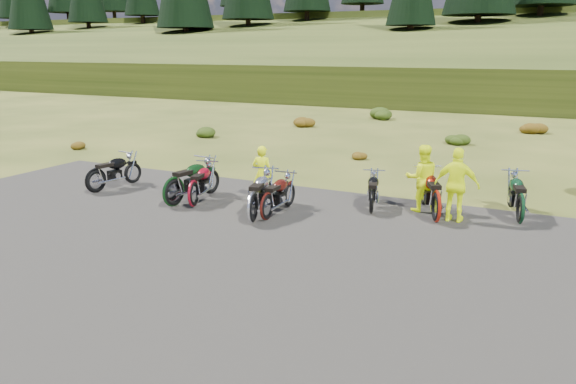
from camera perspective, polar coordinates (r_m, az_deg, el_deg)
The scene contains 22 objects.
ground at distance 14.19m, azimuth -3.86°, elevation -3.21°, with size 300.00×300.00×0.00m, color #374316.
gravel_pad at distance 12.59m, azimuth -8.43°, elevation -5.67°, with size 20.00×12.00×0.04m, color black.
hill_slope at distance 62.20m, azimuth 20.15°, elevation 9.64°, with size 300.00×46.00×3.00m, color #2B3913, non-canonical shape.
hill_plateau at distance 121.95m, azimuth 23.47°, elevation 11.29°, with size 300.00×90.00×9.17m, color #2B3913.
shrub_0 at distance 26.13m, azimuth -20.37°, elevation 4.60°, with size 0.77×0.77×0.45m, color #6C380D.
shrub_1 at distance 28.23m, azimuth -8.45°, elevation 6.18°, with size 1.03×1.03×0.61m, color #1D350D.
shrub_2 at distance 31.37m, azimuth 1.50°, elevation 7.29°, with size 1.30×1.30×0.77m, color #6C380D.
shrub_3 at distance 35.28m, azimuth 9.49°, elevation 8.03°, with size 1.56×1.56×0.92m, color #1D350D.
shrub_4 at distance 22.46m, azimuth 7.05°, elevation 3.91°, with size 0.77×0.77×0.45m, color #6C380D.
shrub_5 at distance 26.83m, azimuth 16.74°, elevation 5.30°, with size 1.03×1.03×0.61m, color #1D350D.
shrub_6 at distance 31.75m, azimuth 23.60°, elevation 6.18°, with size 1.30×1.30×0.77m, color #6C380D.
motorcycle_0 at distance 17.99m, azimuth -18.85°, elevation -0.15°, with size 2.12×0.71×1.11m, color black, non-canonical shape.
motorcycle_1 at distance 15.77m, azimuth -9.52°, elevation -1.57°, with size 2.10×0.70×1.10m, color maroon, non-canonical shape.
motorcycle_2 at distance 15.90m, azimuth -11.47°, elevation -1.53°, with size 2.35×0.78×1.23m, color black, non-canonical shape.
motorcycle_3 at distance 14.14m, azimuth -3.61°, elevation -3.27°, with size 2.28×0.76×1.19m, color #B8B8BD, non-canonical shape.
motorcycle_4 at distance 14.38m, azimuth -2.14°, elevation -2.95°, with size 2.03×0.68×1.06m, color #410F0A, non-canonical shape.
motorcycle_5 at distance 15.06m, azimuth 8.44°, elevation -2.29°, with size 1.89×0.63×0.99m, color black, non-canonical shape.
motorcycle_6 at distance 14.66m, azimuth 14.73°, elevation -3.08°, with size 2.32×0.77×1.22m, color #9D190B, non-canonical shape.
motorcycle_7 at distance 15.20m, azimuth 22.40°, elevation -3.10°, with size 2.19×0.73×1.15m, color #0D321A, non-canonical shape.
person_middle at distance 15.97m, azimuth -2.64°, elevation 1.79°, with size 0.58×0.38×1.60m, color #E6F80D.
person_right_a at distance 15.37m, azimuth 13.44°, elevation 1.28°, with size 0.87×0.68×1.80m, color #E6F80D.
person_right_b at distance 14.63m, azimuth 16.77°, elevation 0.57°, with size 1.11×0.46×1.89m, color #E6F80D.
Camera 1 is at (6.81, -11.68, 4.30)m, focal length 35.00 mm.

